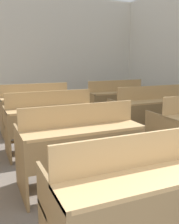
# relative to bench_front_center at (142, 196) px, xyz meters

# --- Properties ---
(wall_back) EXTENTS (6.55, 0.06, 2.99)m
(wall_back) POSITION_rel_bench_front_center_xyz_m (0.01, 5.45, 1.00)
(wall_back) COLOR beige
(wall_back) RESTS_ON ground_plane
(bench_front_center) EXTENTS (1.32, 0.69, 0.96)m
(bench_front_center) POSITION_rel_bench_front_center_xyz_m (0.00, 0.00, 0.00)
(bench_front_center) COLOR #997B50
(bench_front_center) RESTS_ON ground_plane
(bench_second_center) EXTENTS (1.32, 0.69, 0.96)m
(bench_second_center) POSITION_rel_bench_front_center_xyz_m (-0.00, 1.20, 0.00)
(bench_second_center) COLOR #96784D
(bench_second_center) RESTS_ON ground_plane
(bench_third_center) EXTENTS (1.32, 0.69, 0.96)m
(bench_third_center) POSITION_rel_bench_front_center_xyz_m (-0.01, 2.43, 0.00)
(bench_third_center) COLOR #94764C
(bench_third_center) RESTS_ON ground_plane
(bench_third_right) EXTENTS (1.32, 0.69, 0.96)m
(bench_third_right) POSITION_rel_bench_front_center_xyz_m (1.82, 2.41, 0.00)
(bench_third_right) COLOR olive
(bench_third_right) RESTS_ON ground_plane
(bench_back_center) EXTENTS (1.32, 0.69, 0.96)m
(bench_back_center) POSITION_rel_bench_front_center_xyz_m (0.02, 3.65, 0.00)
(bench_back_center) COLOR #97794F
(bench_back_center) RESTS_ON ground_plane
(bench_back_right) EXTENTS (1.32, 0.69, 0.96)m
(bench_back_right) POSITION_rel_bench_front_center_xyz_m (1.82, 3.66, 0.00)
(bench_back_right) COLOR olive
(bench_back_right) RESTS_ON ground_plane
(wastepaper_bin) EXTENTS (0.25, 0.25, 0.38)m
(wastepaper_bin) POSITION_rel_bench_front_center_xyz_m (3.00, 4.36, -0.31)
(wastepaper_bin) COLOR #474C51
(wastepaper_bin) RESTS_ON ground_plane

